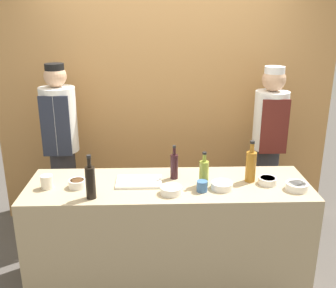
# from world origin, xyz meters

# --- Properties ---
(ground_plane) EXTENTS (14.00, 14.00, 0.00)m
(ground_plane) POSITION_xyz_m (0.00, 0.00, 0.00)
(ground_plane) COLOR #4C4742
(cabinet_wall) EXTENTS (3.41, 0.18, 2.40)m
(cabinet_wall) POSITION_xyz_m (0.00, 1.22, 1.20)
(cabinet_wall) COLOR #B7844C
(cabinet_wall) RESTS_ON ground_plane
(counter) EXTENTS (2.18, 0.67, 0.88)m
(counter) POSITION_xyz_m (0.00, 0.00, 0.44)
(counter) COLOR tan
(counter) RESTS_ON ground_plane
(sauce_bowl_orange) EXTENTS (0.14, 0.14, 0.05)m
(sauce_bowl_orange) POSITION_xyz_m (0.76, -0.02, 0.91)
(sauce_bowl_orange) COLOR white
(sauce_bowl_orange) RESTS_ON counter
(sauce_bowl_green) EXTENTS (0.16, 0.16, 0.05)m
(sauce_bowl_green) POSITION_xyz_m (0.40, -0.10, 0.91)
(sauce_bowl_green) COLOR white
(sauce_bowl_green) RESTS_ON counter
(sauce_bowl_purple) EXTENTS (0.16, 0.16, 0.05)m
(sauce_bowl_purple) POSITION_xyz_m (0.01, -0.17, 0.91)
(sauce_bowl_purple) COLOR white
(sauce_bowl_purple) RESTS_ON counter
(sauce_bowl_brown) EXTENTS (0.13, 0.13, 0.06)m
(sauce_bowl_brown) POSITION_xyz_m (-0.69, -0.04, 0.92)
(sauce_bowl_brown) COLOR white
(sauce_bowl_brown) RESTS_ON counter
(sauce_bowl_yellow) EXTENTS (0.16, 0.16, 0.05)m
(sauce_bowl_yellow) POSITION_xyz_m (0.95, -0.13, 0.91)
(sauce_bowl_yellow) COLOR white
(sauce_bowl_yellow) RESTS_ON counter
(cutting_board) EXTENTS (0.35, 0.23, 0.02)m
(cutting_board) POSITION_xyz_m (-0.23, 0.02, 0.89)
(cutting_board) COLOR white
(cutting_board) RESTS_ON counter
(bottle_oil) EXTENTS (0.07, 0.07, 0.27)m
(bottle_oil) POSITION_xyz_m (0.27, -0.03, 0.99)
(bottle_oil) COLOR olive
(bottle_oil) RESTS_ON counter
(bottle_soy) EXTENTS (0.07, 0.07, 0.33)m
(bottle_soy) POSITION_xyz_m (-0.56, -0.22, 1.01)
(bottle_soy) COLOR black
(bottle_soy) RESTS_ON counter
(bottle_wine) EXTENTS (0.06, 0.06, 0.28)m
(bottle_wine) POSITION_xyz_m (0.05, 0.11, 0.99)
(bottle_wine) COLOR black
(bottle_wine) RESTS_ON counter
(bottle_amber) EXTENTS (0.08, 0.08, 0.33)m
(bottle_amber) POSITION_xyz_m (0.64, 0.03, 1.01)
(bottle_amber) COLOR #9E661E
(bottle_amber) RESTS_ON counter
(cup_cream) EXTENTS (0.09, 0.09, 0.10)m
(cup_cream) POSITION_xyz_m (-0.92, -0.04, 0.93)
(cup_cream) COLOR silver
(cup_cream) RESTS_ON counter
(cup_blue) EXTENTS (0.08, 0.08, 0.08)m
(cup_blue) POSITION_xyz_m (0.24, -0.14, 0.92)
(cup_blue) COLOR #386093
(cup_blue) RESTS_ON counter
(chef_left) EXTENTS (0.32, 0.32, 1.71)m
(chef_left) POSITION_xyz_m (-0.98, 0.76, 0.94)
(chef_left) COLOR #28282D
(chef_left) RESTS_ON ground_plane
(chef_right) EXTENTS (0.31, 0.31, 1.68)m
(chef_right) POSITION_xyz_m (0.98, 0.76, 0.93)
(chef_right) COLOR #28282D
(chef_right) RESTS_ON ground_plane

